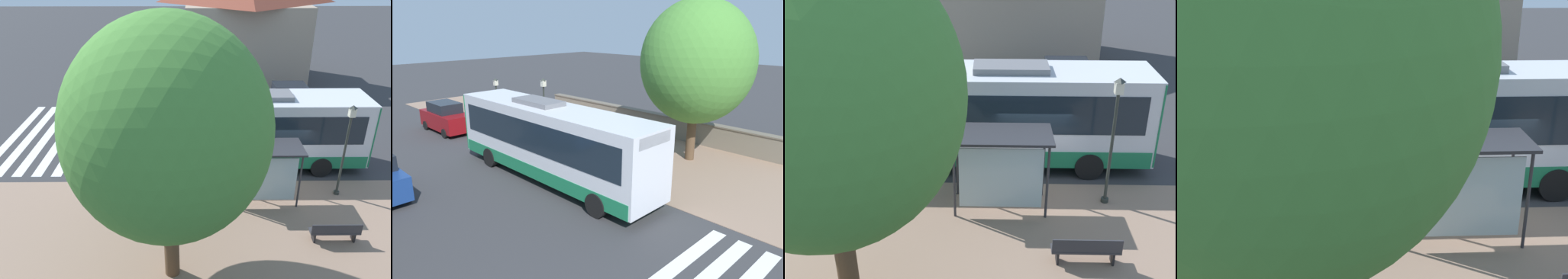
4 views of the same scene
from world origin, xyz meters
TOP-DOWN VIEW (x-y plane):
  - ground_plane at (0.00, 0.00)m, footprint 120.00×120.00m
  - bus at (1.65, 1.65)m, footprint 2.65×11.79m
  - bus_shelter at (-1.51, 1.14)m, footprint 1.58×3.10m
  - pedestrian at (0.07, 6.41)m, footprint 0.34×0.24m
  - shade_tree at (-5.60, 4.83)m, footprint 5.86×5.86m
  - parked_car_far_lane at (8.40, -2.12)m, footprint 1.87×3.99m

SIDE VIEW (x-z plane):
  - ground_plane at x=0.00m, z-range 0.00..0.00m
  - parked_car_far_lane at x=8.40m, z-range -0.03..1.94m
  - pedestrian at x=0.07m, z-range 0.17..1.97m
  - bus at x=1.65m, z-range 0.06..3.87m
  - bus_shelter at x=-1.51m, z-range 0.82..3.41m
  - shade_tree at x=-5.60m, z-range 1.05..9.63m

